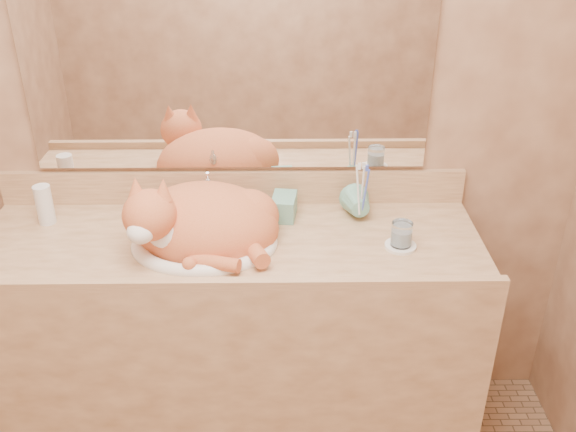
{
  "coord_description": "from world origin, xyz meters",
  "views": [
    {
      "loc": [
        0.17,
        -1.01,
        1.89
      ],
      "look_at": [
        0.19,
        0.7,
        0.95
      ],
      "focal_mm": 40.0,
      "sensor_mm": 36.0,
      "label": 1
    }
  ],
  "objects_px": {
    "vanity_counter": "(234,346)",
    "sink_basin": "(203,225)",
    "cat": "(198,219)",
    "water_glass": "(402,234)",
    "toothbrush_cup": "(361,211)",
    "soap_dispenser": "(282,202)"
  },
  "relations": [
    {
      "from": "vanity_counter",
      "to": "sink_basin",
      "type": "bearing_deg",
      "value": -164.78
    },
    {
      "from": "soap_dispenser",
      "to": "toothbrush_cup",
      "type": "bearing_deg",
      "value": 9.45
    },
    {
      "from": "vanity_counter",
      "to": "soap_dispenser",
      "type": "relative_size",
      "value": 9.29
    },
    {
      "from": "cat",
      "to": "soap_dispenser",
      "type": "relative_size",
      "value": 2.7
    },
    {
      "from": "cat",
      "to": "toothbrush_cup",
      "type": "distance_m",
      "value": 0.53
    },
    {
      "from": "soap_dispenser",
      "to": "water_glass",
      "type": "xyz_separation_m",
      "value": [
        0.37,
        -0.15,
        -0.04
      ]
    },
    {
      "from": "vanity_counter",
      "to": "toothbrush_cup",
      "type": "relative_size",
      "value": 15.58
    },
    {
      "from": "toothbrush_cup",
      "to": "water_glass",
      "type": "xyz_separation_m",
      "value": [
        0.11,
        -0.15,
        0.0
      ]
    },
    {
      "from": "soap_dispenser",
      "to": "water_glass",
      "type": "bearing_deg",
      "value": -13.96
    },
    {
      "from": "cat",
      "to": "vanity_counter",
      "type": "bearing_deg",
      "value": 11.74
    },
    {
      "from": "vanity_counter",
      "to": "sink_basin",
      "type": "relative_size",
      "value": 3.59
    },
    {
      "from": "cat",
      "to": "toothbrush_cup",
      "type": "height_order",
      "value": "cat"
    },
    {
      "from": "vanity_counter",
      "to": "water_glass",
      "type": "relative_size",
      "value": 20.9
    },
    {
      "from": "water_glass",
      "to": "sink_basin",
      "type": "bearing_deg",
      "value": 177.64
    },
    {
      "from": "vanity_counter",
      "to": "cat",
      "type": "height_order",
      "value": "cat"
    },
    {
      "from": "sink_basin",
      "to": "soap_dispenser",
      "type": "xyz_separation_m",
      "value": [
        0.24,
        0.12,
        0.02
      ]
    },
    {
      "from": "soap_dispenser",
      "to": "toothbrush_cup",
      "type": "height_order",
      "value": "soap_dispenser"
    },
    {
      "from": "water_glass",
      "to": "vanity_counter",
      "type": "bearing_deg",
      "value": 175.18
    },
    {
      "from": "cat",
      "to": "soap_dispenser",
      "type": "bearing_deg",
      "value": 29.82
    },
    {
      "from": "sink_basin",
      "to": "soap_dispenser",
      "type": "bearing_deg",
      "value": 28.5
    },
    {
      "from": "cat",
      "to": "soap_dispenser",
      "type": "distance_m",
      "value": 0.28
    },
    {
      "from": "vanity_counter",
      "to": "water_glass",
      "type": "bearing_deg",
      "value": -4.82
    }
  ]
}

